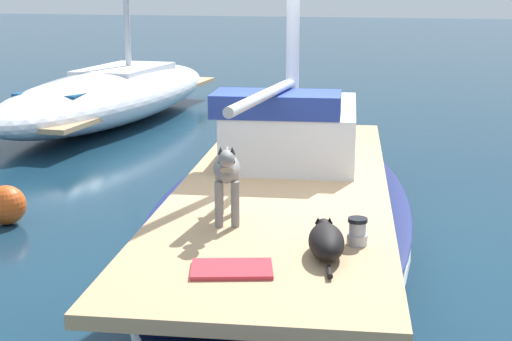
{
  "coord_description": "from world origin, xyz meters",
  "views": [
    {
      "loc": [
        1.8,
        -7.07,
        2.56
      ],
      "look_at": [
        0.0,
        -1.0,
        1.01
      ],
      "focal_mm": 52.55,
      "sensor_mm": 36.0,
      "label": 1
    }
  ],
  "objects_px": {
    "dog_grey": "(227,173)",
    "mooring_buoy": "(6,205)",
    "dog_black": "(326,240)",
    "moored_boat_port_side": "(112,94)",
    "deck_winch": "(357,232)",
    "deck_towel": "(232,269)",
    "sailboat_main": "(284,213)"
  },
  "relations": [
    {
      "from": "sailboat_main",
      "to": "moored_boat_port_side",
      "type": "xyz_separation_m",
      "value": [
        -5.06,
        6.12,
        0.2
      ]
    },
    {
      "from": "dog_grey",
      "to": "deck_towel",
      "type": "xyz_separation_m",
      "value": [
        0.39,
        -1.05,
        -0.41
      ]
    },
    {
      "from": "sailboat_main",
      "to": "deck_winch",
      "type": "height_order",
      "value": "deck_winch"
    },
    {
      "from": "sailboat_main",
      "to": "mooring_buoy",
      "type": "height_order",
      "value": "sailboat_main"
    },
    {
      "from": "dog_grey",
      "to": "deck_winch",
      "type": "distance_m",
      "value": 1.2
    },
    {
      "from": "mooring_buoy",
      "to": "deck_towel",
      "type": "bearing_deg",
      "value": -33.49
    },
    {
      "from": "dog_black",
      "to": "deck_winch",
      "type": "height_order",
      "value": "dog_black"
    },
    {
      "from": "dog_black",
      "to": "moored_boat_port_side",
      "type": "height_order",
      "value": "moored_boat_port_side"
    },
    {
      "from": "deck_winch",
      "to": "moored_boat_port_side",
      "type": "bearing_deg",
      "value": 127.86
    },
    {
      "from": "sailboat_main",
      "to": "deck_towel",
      "type": "xyz_separation_m",
      "value": [
        0.26,
        -2.47,
        0.34
      ]
    },
    {
      "from": "moored_boat_port_side",
      "to": "mooring_buoy",
      "type": "distance_m",
      "value": 6.65
    },
    {
      "from": "mooring_buoy",
      "to": "moored_boat_port_side",
      "type": "bearing_deg",
      "value": 107.01
    },
    {
      "from": "dog_grey",
      "to": "mooring_buoy",
      "type": "relative_size",
      "value": 2.08
    },
    {
      "from": "deck_winch",
      "to": "mooring_buoy",
      "type": "height_order",
      "value": "deck_winch"
    },
    {
      "from": "dog_black",
      "to": "deck_winch",
      "type": "distance_m",
      "value": 0.33
    },
    {
      "from": "deck_winch",
      "to": "deck_towel",
      "type": "height_order",
      "value": "deck_winch"
    },
    {
      "from": "sailboat_main",
      "to": "dog_black",
      "type": "relative_size",
      "value": 8.02
    },
    {
      "from": "dog_black",
      "to": "mooring_buoy",
      "type": "xyz_separation_m",
      "value": [
        -3.93,
        1.72,
        -0.55
      ]
    },
    {
      "from": "sailboat_main",
      "to": "dog_black",
      "type": "height_order",
      "value": "dog_black"
    },
    {
      "from": "sailboat_main",
      "to": "moored_boat_port_side",
      "type": "distance_m",
      "value": 7.94
    },
    {
      "from": "sailboat_main",
      "to": "dog_grey",
      "type": "xyz_separation_m",
      "value": [
        -0.13,
        -1.42,
        0.75
      ]
    },
    {
      "from": "sailboat_main",
      "to": "deck_winch",
      "type": "distance_m",
      "value": 2.0
    },
    {
      "from": "deck_towel",
      "to": "sailboat_main",
      "type": "bearing_deg",
      "value": 96.1
    },
    {
      "from": "deck_winch",
      "to": "moored_boat_port_side",
      "type": "height_order",
      "value": "moored_boat_port_side"
    },
    {
      "from": "sailboat_main",
      "to": "deck_winch",
      "type": "relative_size",
      "value": 35.94
    },
    {
      "from": "dog_grey",
      "to": "mooring_buoy",
      "type": "bearing_deg",
      "value": 158.44
    },
    {
      "from": "moored_boat_port_side",
      "to": "sailboat_main",
      "type": "bearing_deg",
      "value": -50.41
    },
    {
      "from": "dog_black",
      "to": "moored_boat_port_side",
      "type": "relative_size",
      "value": 0.12
    },
    {
      "from": "dog_black",
      "to": "mooring_buoy",
      "type": "distance_m",
      "value": 4.33
    },
    {
      "from": "deck_towel",
      "to": "moored_boat_port_side",
      "type": "bearing_deg",
      "value": 121.78
    },
    {
      "from": "moored_boat_port_side",
      "to": "dog_grey",
      "type": "bearing_deg",
      "value": -56.79
    },
    {
      "from": "sailboat_main",
      "to": "moored_boat_port_side",
      "type": "height_order",
      "value": "moored_boat_port_side"
    }
  ]
}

